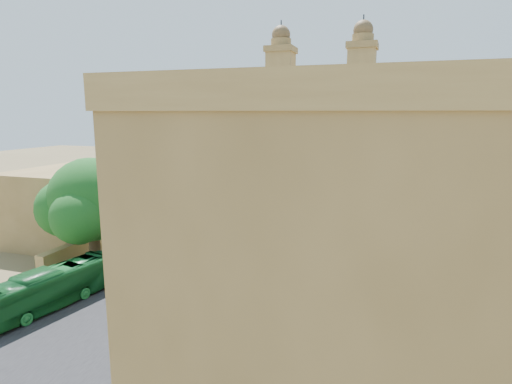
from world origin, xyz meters
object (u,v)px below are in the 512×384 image
Objects in this scene: church at (322,134)px; ficus_tree at (92,202)px; pedestrian_a at (316,252)px; streetlamp at (163,310)px; car_blue_a at (216,233)px; car_white_b at (286,199)px; red_truck at (205,240)px; bus_green_south at (51,288)px; pedestrian_c at (294,243)px; car_cream at (284,218)px; bus_green_north at (105,266)px; bus_cream_east at (304,212)px; olive_pickup at (271,227)px; street_tree_c at (218,184)px; car_dkblue at (285,189)px; street_tree_b at (185,197)px; street_tree_a at (136,213)px; car_white_a at (243,217)px; car_blue_b at (302,178)px; street_tree_d at (243,174)px; bus_red_east at (237,258)px.

ficus_tree is (-9.41, -74.61, -3.21)m from church.
streetlamp is at bearing 77.01° from pedestrian_a.
car_blue_a is 22.48m from car_white_b.
bus_green_south is (-6.15, -14.93, -0.14)m from red_truck.
pedestrian_c reaches higher than car_blue_a.
car_cream is at bearing 74.49° from red_truck.
bus_cream_east is (12.57, 26.35, 0.10)m from bus_green_north.
bus_green_south reaches higher than olive_pickup.
church reaches higher than pedestrian_a.
church is 8.16× the size of street_tree_c.
ficus_tree is 0.97× the size of bus_green_south.
bus_cream_east is at bearing 68.34° from red_truck.
red_truck is 37.02m from car_dkblue.
street_tree_b is 1.08× the size of car_blue_a.
red_truck is 4.04× the size of pedestrian_c.
street_tree_c is 17.42m from car_cream.
car_blue_a is at bearing 87.63° from bus_green_south.
street_tree_a is (-10.00, -66.61, -6.07)m from church.
bus_green_north is 23.83m from car_white_a.
street_tree_c is (-10.00, -42.61, -6.54)m from church.
street_tree_c is 0.41× the size of bus_green_south.
pedestrian_a is at bearing 43.77° from bus_green_north.
car_blue_b reaches higher than car_white_a.
street_tree_d is 0.98× the size of car_dkblue.
bus_red_east is 0.90× the size of bus_cream_east.
street_tree_b reaches higher than bus_cream_east.
car_white_b is 24.65m from pedestrian_c.
ficus_tree reaches higher than bus_green_south.
ficus_tree is 44.19m from car_dkblue.
streetlamp reaches higher than car_white_b.
ficus_tree is at bearing 147.98° from bus_green_north.
street_tree_b is at bearing 124.76° from red_truck.
streetlamp is 2.08× the size of car_cream.
church is 4.42× the size of streetlamp.
streetlamp is 39.55m from bus_cream_east.
bus_red_east is (10.88, 11.77, -0.30)m from bus_green_south.
street_tree_a is 36.00m from street_tree_d.
bus_red_east reaches higher than car_white_b.
street_tree_d reaches higher than red_truck.
bus_green_north is 5.46× the size of pedestrian_c.
car_white_a is (8.59, -11.63, -2.34)m from street_tree_c.
car_blue_a is at bearing 41.48° from car_cream.
car_cream is at bearing -35.36° from street_tree_c.
pedestrian_c is at bearing -44.10° from pedestrian_a.
bus_cream_east is at bearing -85.01° from bus_red_east.
car_white_b is at bearing 87.00° from red_truck.
street_tree_d is at bearing 156.87° from car_dkblue.
ficus_tree is 10.46m from bus_green_south.
street_tree_a is 0.52× the size of bus_cream_east.
red_truck is 1.62× the size of car_blue_a.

